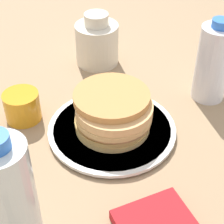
{
  "coord_description": "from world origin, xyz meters",
  "views": [
    {
      "loc": [
        0.5,
        0.37,
        0.53
      ],
      "look_at": [
        0.02,
        0.02,
        0.05
      ],
      "focal_mm": 60.0,
      "sensor_mm": 36.0,
      "label": 1
    }
  ],
  "objects_px": {
    "pancake_stack": "(113,113)",
    "cream_jug": "(97,42)",
    "juice_glass": "(22,106)",
    "plate": "(112,129)",
    "water_bottle_far": "(14,212)",
    "water_bottle_mid": "(213,63)"
  },
  "relations": [
    {
      "from": "cream_jug",
      "to": "water_bottle_mid",
      "type": "bearing_deg",
      "value": 95.65
    },
    {
      "from": "plate",
      "to": "water_bottle_mid",
      "type": "height_order",
      "value": "water_bottle_mid"
    },
    {
      "from": "plate",
      "to": "pancake_stack",
      "type": "height_order",
      "value": "pancake_stack"
    },
    {
      "from": "plate",
      "to": "pancake_stack",
      "type": "relative_size",
      "value": 1.58
    },
    {
      "from": "cream_jug",
      "to": "water_bottle_mid",
      "type": "xyz_separation_m",
      "value": [
        -0.03,
        0.31,
        0.03
      ]
    },
    {
      "from": "plate",
      "to": "pancake_stack",
      "type": "bearing_deg",
      "value": 139.8
    },
    {
      "from": "cream_jug",
      "to": "water_bottle_far",
      "type": "height_order",
      "value": "water_bottle_far"
    },
    {
      "from": "juice_glass",
      "to": "cream_jug",
      "type": "xyz_separation_m",
      "value": [
        -0.28,
        -0.01,
        0.03
      ]
    },
    {
      "from": "pancake_stack",
      "to": "cream_jug",
      "type": "relative_size",
      "value": 1.23
    },
    {
      "from": "plate",
      "to": "cream_jug",
      "type": "xyz_separation_m",
      "value": [
        -0.21,
        -0.2,
        0.05
      ]
    },
    {
      "from": "water_bottle_mid",
      "to": "juice_glass",
      "type": "bearing_deg",
      "value": -43.17
    },
    {
      "from": "pancake_stack",
      "to": "juice_glass",
      "type": "xyz_separation_m",
      "value": [
        0.08,
        -0.19,
        -0.02
      ]
    },
    {
      "from": "plate",
      "to": "water_bottle_mid",
      "type": "distance_m",
      "value": 0.27
    },
    {
      "from": "water_bottle_mid",
      "to": "cream_jug",
      "type": "bearing_deg",
      "value": -84.35
    },
    {
      "from": "plate",
      "to": "water_bottle_mid",
      "type": "xyz_separation_m",
      "value": [
        -0.24,
        0.11,
        0.08
      ]
    },
    {
      "from": "plate",
      "to": "water_bottle_far",
      "type": "distance_m",
      "value": 0.34
    },
    {
      "from": "juice_glass",
      "to": "water_bottle_mid",
      "type": "xyz_separation_m",
      "value": [
        -0.31,
        0.29,
        0.06
      ]
    },
    {
      "from": "pancake_stack",
      "to": "cream_jug",
      "type": "bearing_deg",
      "value": -135.85
    },
    {
      "from": "cream_jug",
      "to": "plate",
      "type": "bearing_deg",
      "value": 43.7
    },
    {
      "from": "pancake_stack",
      "to": "water_bottle_mid",
      "type": "relative_size",
      "value": 0.87
    },
    {
      "from": "pancake_stack",
      "to": "cream_jug",
      "type": "xyz_separation_m",
      "value": [
        -0.21,
        -0.2,
        0.01
      ]
    },
    {
      "from": "pancake_stack",
      "to": "juice_glass",
      "type": "distance_m",
      "value": 0.2
    }
  ]
}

